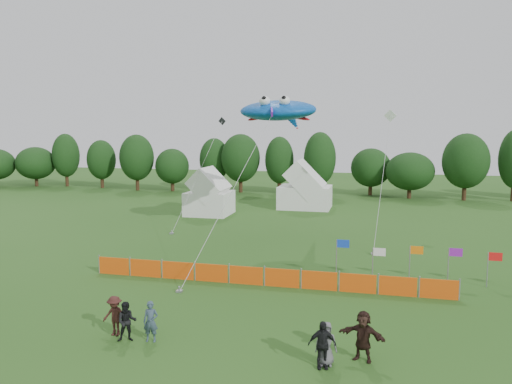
% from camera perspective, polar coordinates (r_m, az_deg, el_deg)
% --- Properties ---
extents(ground, '(160.00, 160.00, 0.00)m').
position_cam_1_polar(ground, '(21.66, -3.92, -15.77)').
color(ground, '#234C16').
rests_on(ground, ground).
extents(treeline, '(104.57, 8.78, 8.36)m').
position_cam_1_polar(treeline, '(64.22, 9.70, 3.26)').
color(treeline, '#382314').
rests_on(treeline, ground).
extents(tent_left, '(4.26, 4.26, 3.76)m').
position_cam_1_polar(tent_left, '(49.73, -5.35, -0.42)').
color(tent_left, white).
rests_on(tent_left, ground).
extents(tent_right, '(5.56, 4.45, 3.93)m').
position_cam_1_polar(tent_right, '(53.82, 5.63, 0.24)').
color(tent_right, white).
rests_on(tent_right, ground).
extents(barrier_fence, '(19.90, 0.06, 1.00)m').
position_cam_1_polar(barrier_fence, '(27.43, 0.89, -9.65)').
color(barrier_fence, '#DB4C0C').
rests_on(barrier_fence, ground).
extents(flag_row, '(10.73, 0.60, 2.28)m').
position_cam_1_polar(flag_row, '(29.06, 19.33, -7.33)').
color(flag_row, gray).
rests_on(flag_row, ground).
extents(spectator_a, '(0.66, 0.49, 1.65)m').
position_cam_1_polar(spectator_a, '(20.95, -11.94, -14.28)').
color(spectator_a, '#314252').
rests_on(spectator_a, ground).
extents(spectator_b, '(0.96, 0.87, 1.61)m').
position_cam_1_polar(spectator_b, '(21.21, -14.54, -14.15)').
color(spectator_b, black).
rests_on(spectator_b, ground).
extents(spectator_c, '(1.14, 0.73, 1.67)m').
position_cam_1_polar(spectator_c, '(21.86, -15.85, -13.45)').
color(spectator_c, '#391A17').
rests_on(spectator_c, ground).
extents(spectator_d, '(1.09, 0.69, 1.73)m').
position_cam_1_polar(spectator_d, '(18.60, 7.56, -16.91)').
color(spectator_d, black).
rests_on(spectator_d, ground).
extents(spectator_e, '(0.87, 0.65, 1.60)m').
position_cam_1_polar(spectator_e, '(18.86, 8.00, -16.78)').
color(spectator_e, '#525157').
rests_on(spectator_e, ground).
extents(spectator_f, '(1.83, 1.05, 1.88)m').
position_cam_1_polar(spectator_f, '(19.35, 12.13, -15.79)').
color(spectator_f, black).
rests_on(spectator_f, ground).
extents(stingray_kite, '(6.17, 21.12, 10.89)m').
position_cam_1_polar(stingray_kite, '(37.92, 2.70, 9.24)').
color(stingray_kite, blue).
rests_on(stingray_kite, ground).
extents(small_kite_white, '(1.74, 11.22, 10.17)m').
position_cam_1_polar(small_kite_white, '(41.31, 14.58, 4.12)').
color(small_kite_white, white).
rests_on(small_kite_white, ground).
extents(small_kite_dark, '(1.95, 9.68, 9.65)m').
position_cam_1_polar(small_kite_dark, '(45.09, -6.18, 3.02)').
color(small_kite_dark, black).
rests_on(small_kite_dark, ground).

